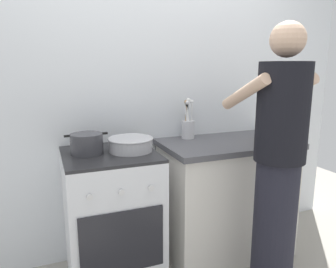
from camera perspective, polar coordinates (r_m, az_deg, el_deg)
name	(u,v)px	position (r m, az deg, el deg)	size (l,w,h in m)	color
back_wall	(168,93)	(2.55, 0.00, 7.40)	(3.20, 0.10, 2.50)	silver
countertop	(226,197)	(2.59, 10.30, -10.98)	(1.00, 0.60, 0.90)	silver
stove_range	(112,216)	(2.28, -9.97, -14.31)	(0.60, 0.62, 0.90)	silver
pot	(87,144)	(2.11, -14.34, -1.71)	(0.27, 0.21, 0.13)	#38383D
mixing_bowl	(131,144)	(2.13, -6.71, -1.73)	(0.30, 0.30, 0.09)	#B7B7BC
utensil_crock	(188,126)	(2.50, 3.61, 1.45)	(0.10, 0.10, 0.32)	silver
oil_bottle	(260,130)	(2.49, 16.09, 0.76)	(0.07, 0.07, 0.22)	gold
person	(278,167)	(2.04, 19.07, -5.56)	(0.41, 0.50, 1.70)	black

